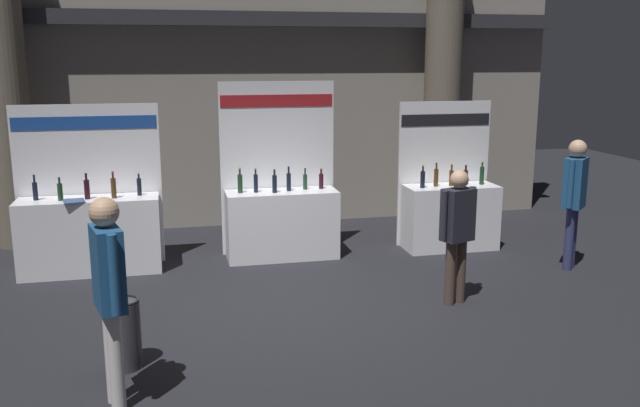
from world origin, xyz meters
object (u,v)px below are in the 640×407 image
exhibitor_booth_2 (449,211)px  visitor_2 (457,226)px  exhibitor_booth_0 (90,229)px  visitor_4 (574,192)px  trash_bin (123,334)px  exhibitor_booth_1 (281,216)px  visitor_5 (109,283)px

exhibitor_booth_2 → visitor_2: size_ratio=1.38×
exhibitor_booth_0 → exhibitor_booth_2: (5.31, 0.04, -0.02)m
visitor_4 → trash_bin: bearing=154.7°
trash_bin → visitor_2: 3.97m
exhibitor_booth_1 → trash_bin: bearing=-122.1°
visitor_5 → trash_bin: bearing=-17.0°
exhibitor_booth_1 → visitor_4: 4.16m
exhibitor_booth_1 → trash_bin: 3.95m
trash_bin → visitor_5: 1.07m
exhibitor_booth_2 → visitor_4: bearing=-48.1°
visitor_2 → exhibitor_booth_1: bearing=105.0°
visitor_4 → visitor_5: (-5.98, -2.62, 0.00)m
visitor_2 → visitor_5: (-3.84, -1.68, 0.13)m
exhibitor_booth_0 → exhibitor_booth_1: bearing=2.7°
exhibitor_booth_1 → exhibitor_booth_0: bearing=-177.3°
exhibitor_booth_1 → visitor_5: exhibitor_booth_1 is taller
exhibitor_booth_1 → visitor_4: (3.86, -1.47, 0.47)m
visitor_2 → trash_bin: bearing=173.2°
exhibitor_booth_1 → visitor_2: 2.98m
exhibitor_booth_1 → exhibitor_booth_2: 2.63m
trash_bin → visitor_5: visitor_5 is taller
exhibitor_booth_1 → visitor_2: exhibitor_booth_1 is taller
visitor_2 → visitor_5: visitor_5 is taller
exhibitor_booth_2 → visitor_4: (1.24, -1.38, 0.51)m
visitor_4 → visitor_5: size_ratio=1.00×
visitor_5 → exhibitor_booth_1: bearing=-42.1°
exhibitor_booth_1 → exhibitor_booth_2: bearing=-1.9°
exhibitor_booth_0 → visitor_4: (6.55, -1.34, 0.49)m
visitor_5 → visitor_2: bearing=-81.0°
exhibitor_booth_0 → trash_bin: 3.28m
exhibitor_booth_0 → visitor_2: 4.97m
visitor_4 → visitor_2: bearing=160.9°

